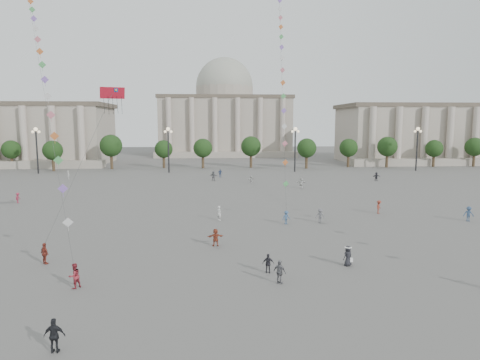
{
  "coord_description": "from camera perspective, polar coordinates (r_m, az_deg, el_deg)",
  "views": [
    {
      "loc": [
        -4.79,
        -31.02,
        11.63
      ],
      "look_at": [
        -1.98,
        12.0,
        5.86
      ],
      "focal_mm": 32.0,
      "sensor_mm": 36.0,
      "label": 1
    }
  ],
  "objects": [
    {
      "name": "person_crowd_12",
      "position": [
        86.85,
        -3.55,
        0.56
      ],
      "size": [
        1.84,
        1.42,
        1.94
      ],
      "primitive_type": "imported",
      "rotation": [
        0.0,
        0.0,
        2.6
      ],
      "color": "slate",
      "rests_on": "ground"
    },
    {
      "name": "person_crowd_14",
      "position": [
        57.72,
        28.18,
        -4.0
      ],
      "size": [
        1.32,
        1.0,
        1.8
      ],
      "primitive_type": "imported",
      "rotation": [
        0.0,
        0.0,
        5.96
      ],
      "color": "navy",
      "rests_on": "ground"
    },
    {
      "name": "person_crowd_4",
      "position": [
        82.35,
        1.47,
        0.03
      ],
      "size": [
        1.48,
        0.91,
        1.52
      ],
      "primitive_type": "imported",
      "rotation": [
        0.0,
        0.0,
        3.49
      ],
      "color": "#B5B5B1",
      "rests_on": "ground"
    },
    {
      "name": "person_crowd_13",
      "position": [
        51.51,
        -2.79,
        -4.43
      ],
      "size": [
        0.74,
        0.77,
        1.77
      ],
      "primitive_type": "imported",
      "rotation": [
        0.0,
        0.0,
        2.27
      ],
      "color": "silver",
      "rests_on": "ground"
    },
    {
      "name": "tourist_1",
      "position": [
        33.96,
        3.79,
        -11.05
      ],
      "size": [
        0.93,
        0.47,
        1.54
      ],
      "primitive_type": "imported",
      "rotation": [
        0.0,
        0.0,
        3.03
      ],
      "color": "black",
      "rests_on": "ground"
    },
    {
      "name": "person_crowd_7",
      "position": [
        77.31,
        8.14,
        -0.39
      ],
      "size": [
        1.87,
        0.97,
        1.92
      ],
      "primitive_type": "imported",
      "rotation": [
        0.0,
        0.0,
        2.9
      ],
      "color": "silver",
      "rests_on": "ground"
    },
    {
      "name": "hat_person",
      "position": [
        36.54,
        14.2,
        -9.72
      ],
      "size": [
        0.98,
        0.87,
        1.69
      ],
      "color": "black",
      "rests_on": "ground"
    },
    {
      "name": "tree_row",
      "position": [
        109.3,
        -1.22,
        4.35
      ],
      "size": [
        137.12,
        5.12,
        8.0
      ],
      "color": "#392B1C",
      "rests_on": "ground"
    },
    {
      "name": "tourist_2",
      "position": [
        41.0,
        -3.28,
        -7.64
      ],
      "size": [
        1.63,
        0.76,
        1.69
      ],
      "primitive_type": "imported",
      "rotation": [
        0.0,
        0.0,
        3.31
      ],
      "color": "brown",
      "rests_on": "ground"
    },
    {
      "name": "person_crowd_6",
      "position": [
        51.05,
        10.64,
        -4.7
      ],
      "size": [
        1.25,
        0.99,
        1.7
      ],
      "primitive_type": "imported",
      "rotation": [
        0.0,
        0.0,
        5.91
      ],
      "color": "#5C5C60",
      "rests_on": "ground"
    },
    {
      "name": "person_crowd_0",
      "position": [
        92.1,
        -2.67,
        0.91
      ],
      "size": [
        1.03,
        0.43,
        1.75
      ],
      "primitive_type": "imported",
      "rotation": [
        0.0,
        0.0,
        0.01
      ],
      "color": "#364B7A",
      "rests_on": "ground"
    },
    {
      "name": "kite_train_mid",
      "position": [
        74.09,
        5.35,
        21.59
      ],
      "size": [
        5.58,
        43.42,
        67.79
      ],
      "color": "#3F3F3F",
      "rests_on": "ground"
    },
    {
      "name": "person_crowd_2",
      "position": [
        70.38,
        -27.5,
        -2.12
      ],
      "size": [
        0.7,
        1.06,
        1.54
      ],
      "primitive_type": "imported",
      "rotation": [
        0.0,
        0.0,
        1.44
      ],
      "color": "#9F2B44",
      "rests_on": "ground"
    },
    {
      "name": "lamp_post_mid_east",
      "position": [
        103.03,
        7.37,
        5.18
      ],
      "size": [
        2.0,
        0.9,
        10.65
      ],
      "color": "#262628",
      "rests_on": "ground"
    },
    {
      "name": "tourist_4",
      "position": [
        24.93,
        -23.5,
        -18.49
      ],
      "size": [
        1.07,
        0.45,
        1.82
      ],
      "primitive_type": "imported",
      "rotation": [
        0.0,
        0.0,
        3.14
      ],
      "color": "black",
      "rests_on": "ground"
    },
    {
      "name": "kite_flyer_0",
      "position": [
        33.07,
        -21.21,
        -11.83
      ],
      "size": [
        1.09,
        1.12,
        1.81
      ],
      "primitive_type": "imported",
      "rotation": [
        0.0,
        0.0,
        4.04
      ],
      "color": "maroon",
      "rests_on": "ground"
    },
    {
      "name": "tourist_3",
      "position": [
        31.88,
        5.33,
        -12.12
      ],
      "size": [
        1.06,
        0.99,
        1.75
      ],
      "primitive_type": "imported",
      "rotation": [
        0.0,
        0.0,
        2.44
      ],
      "color": "#5E5E62",
      "rests_on": "ground"
    },
    {
      "name": "person_crowd_9",
      "position": [
        90.64,
        17.72,
        0.44
      ],
      "size": [
        1.67,
        0.73,
        1.74
      ],
      "primitive_type": "imported",
      "rotation": [
        0.0,
        0.0,
        0.14
      ],
      "color": "#232228",
      "rests_on": "ground"
    },
    {
      "name": "lamp_post_far_east",
      "position": [
        112.7,
        22.57,
        4.87
      ],
      "size": [
        2.0,
        0.9,
        10.65
      ],
      "color": "#262628",
      "rests_on": "ground"
    },
    {
      "name": "lamp_post_mid_west",
      "position": [
        101.62,
        -9.54,
        5.1
      ],
      "size": [
        2.0,
        0.9,
        10.65
      ],
      "color": "#262628",
      "rests_on": "ground"
    },
    {
      "name": "tourist_0",
      "position": [
        39.34,
        -24.59,
        -8.91
      ],
      "size": [
        1.08,
        1.02,
        1.8
      ],
      "primitive_type": "imported",
      "rotation": [
        0.0,
        0.0,
        2.43
      ],
      "color": "maroon",
      "rests_on": "ground"
    },
    {
      "name": "person_crowd_10",
      "position": [
        95.99,
        -21.9,
        0.65
      ],
      "size": [
        0.63,
        0.76,
        1.78
      ],
      "primitive_type": "imported",
      "rotation": [
        0.0,
        0.0,
        1.94
      ],
      "color": "#BCBCB7",
      "rests_on": "ground"
    },
    {
      "name": "hall_central",
      "position": [
        160.33,
        -2.05,
        8.55
      ],
      "size": [
        48.3,
        34.3,
        35.5
      ],
      "color": "#A39689",
      "rests_on": "ground"
    },
    {
      "name": "person_crowd_8",
      "position": [
        58.04,
        18.03,
        -3.44
      ],
      "size": [
        1.19,
        1.29,
        1.74
      ],
      "primitive_type": "imported",
      "rotation": [
        0.0,
        0.0,
        0.93
      ],
      "color": "maroon",
      "rests_on": "ground"
    },
    {
      "name": "ground",
      "position": [
        33.47,
        4.84,
        -12.74
      ],
      "size": [
        360.0,
        360.0,
        0.0
      ],
      "primitive_type": "plane",
      "color": "#5D5B58",
      "rests_on": "ground"
    },
    {
      "name": "kite_flyer_1",
      "position": [
        49.85,
        6.19,
        -4.98
      ],
      "size": [
        1.17,
        0.94,
        1.58
      ],
      "primitive_type": "imported",
      "rotation": [
        0.0,
        0.0,
        0.39
      ],
      "color": "#37567D",
      "rests_on": "ground"
    },
    {
      "name": "hall_east",
      "position": [
        148.25,
        28.97,
        5.44
      ],
      "size": [
        84.0,
        26.22,
        17.2
      ],
      "color": "#A39689",
      "rests_on": "ground"
    },
    {
      "name": "dragon_kite",
      "position": [
        41.55,
        -16.68,
        10.0
      ],
      "size": [
        3.55,
        3.24,
        14.63
      ],
      "color": "#B41325",
      "rests_on": "ground"
    },
    {
      "name": "lamp_post_far_west",
      "position": [
        108.81,
        -25.51,
        4.63
      ],
      "size": [
        2.0,
        0.9,
        10.65
      ],
      "color": "#262628",
      "rests_on": "ground"
    },
    {
      "name": "kite_train_west",
      "position": [
        64.15,
        -25.93,
        19.09
      ],
      "size": [
        24.76,
        53.44,
        74.28
      ],
      "color": "#3F3F3F",
      "rests_on": "ground"
    }
  ]
}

